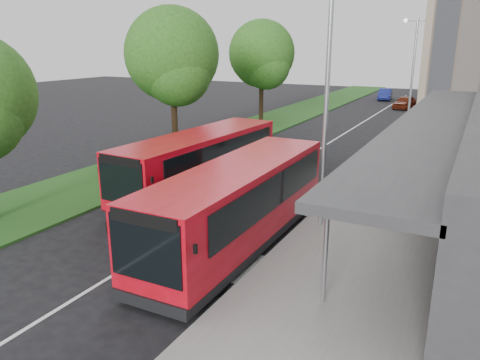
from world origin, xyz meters
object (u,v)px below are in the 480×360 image
at_px(lamp_post_far, 412,69).
at_px(bus_main, 239,205).
at_px(bus_second, 200,164).
at_px(car_near, 405,102).
at_px(litter_bin, 398,159).
at_px(tree_far, 262,58).
at_px(lamp_post_near, 324,97).
at_px(car_far, 385,94).
at_px(bollard, 409,140).
at_px(tree_mid, 173,61).

xyz_separation_m(lamp_post_far, bus_main, (-1.87, -22.62, -3.31)).
bearing_deg(bus_second, car_near, 87.26).
bearing_deg(litter_bin, tree_far, 141.87).
bearing_deg(car_near, tree_far, -108.53).
distance_m(lamp_post_near, bus_main, 4.62).
bearing_deg(lamp_post_near, car_far, 97.68).
height_order(bollard, car_far, car_far).
relative_size(lamp_post_far, bus_main, 0.82).
distance_m(tree_far, car_near, 18.82).
xyz_separation_m(tree_far, lamp_post_far, (11.13, 0.95, -0.63)).
bearing_deg(bus_main, car_far, 94.61).
bearing_deg(bollard, litter_bin, -87.53).
distance_m(lamp_post_far, car_near, 15.75).
bearing_deg(bus_second, lamp_post_near, -10.62).
xyz_separation_m(litter_bin, car_near, (-3.57, 25.66, -0.01)).
xyz_separation_m(litter_bin, bollard, (-0.23, 5.39, 0.06)).
relative_size(lamp_post_near, car_far, 2.00).
bearing_deg(tree_far, car_near, 61.28).
distance_m(tree_mid, car_near, 29.72).
height_order(tree_mid, bollard, tree_mid).
height_order(tree_far, car_near, tree_far).
height_order(litter_bin, car_near, car_near).
height_order(bus_main, bus_second, bus_main).
distance_m(tree_far, bus_main, 23.89).
bearing_deg(bus_main, bollard, 80.50).
xyz_separation_m(tree_far, litter_bin, (12.32, -9.67, -4.69)).
relative_size(lamp_post_far, car_far, 2.00).
xyz_separation_m(lamp_post_near, car_far, (-5.67, 42.00, -4.06)).
height_order(bus_main, car_far, bus_main).
distance_m(lamp_post_near, car_far, 42.57).
height_order(bus_second, litter_bin, bus_second).
xyz_separation_m(bus_second, litter_bin, (7.11, 7.91, -0.73)).
height_order(tree_far, bus_second, tree_far).
height_order(tree_mid, car_near, tree_mid).
bearing_deg(car_near, bollard, -70.47).
bearing_deg(car_near, tree_mid, -97.19).
distance_m(tree_mid, tree_far, 12.00).
xyz_separation_m(tree_mid, car_far, (5.46, 34.95, -4.84)).
relative_size(bus_second, car_near, 2.52).
distance_m(tree_mid, bus_main, 14.00).
distance_m(tree_mid, lamp_post_near, 13.20).
relative_size(tree_far, car_far, 2.08).
bearing_deg(bus_second, car_far, 92.93).
height_order(lamp_post_near, bus_main, lamp_post_near).
xyz_separation_m(bus_second, car_near, (3.54, 33.57, -0.74)).
distance_m(litter_bin, bollard, 5.39).
bearing_deg(tree_far, bus_main, -66.86).
relative_size(lamp_post_far, bus_second, 0.82).
distance_m(bus_main, bollard, 17.63).
distance_m(bus_second, bollard, 14.99).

